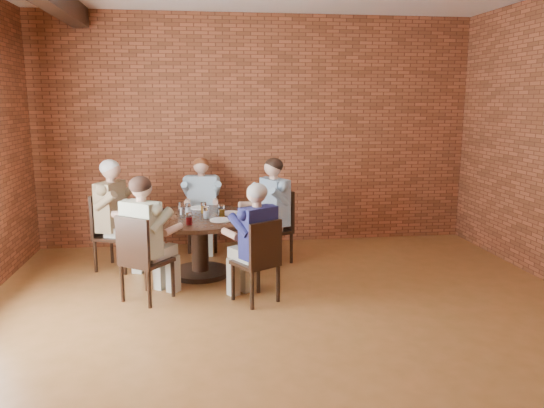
{
  "coord_description": "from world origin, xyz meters",
  "views": [
    {
      "loc": [
        -0.86,
        -4.45,
        2.15
      ],
      "look_at": [
        -0.13,
        1.0,
        1.08
      ],
      "focal_mm": 35.0,
      "sensor_mm": 36.0,
      "label": 1
    }
  ],
  "objects": [
    {
      "name": "floor",
      "position": [
        0.0,
        0.0,
        0.0
      ],
      "size": [
        7.0,
        7.0,
        0.0
      ],
      "primitive_type": "plane",
      "color": "#955A2E",
      "rests_on": "ground"
    },
    {
      "name": "wall_back",
      "position": [
        0.0,
        3.5,
        1.7
      ],
      "size": [
        7.0,
        0.0,
        7.0
      ],
      "primitive_type": "plane",
      "rotation": [
        1.57,
        0.0,
        0.0
      ],
      "color": "brown",
      "rests_on": "ground"
    },
    {
      "name": "dining_table",
      "position": [
        -0.9,
        2.0,
        0.53
      ],
      "size": [
        1.47,
        1.47,
        0.75
      ],
      "color": "black",
      "rests_on": "floor"
    },
    {
      "name": "chair_a",
      "position": [
        0.14,
        2.46,
        0.53
      ],
      "size": [
        0.61,
        0.61,
        0.98
      ],
      "rotation": [
        0.0,
        0.0,
        -1.15
      ],
      "color": "black",
      "rests_on": "floor"
    },
    {
      "name": "diner_a",
      "position": [
        0.05,
        2.42,
        0.7
      ],
      "size": [
        0.88,
        0.81,
        1.41
      ],
      "primitive_type": null,
      "rotation": [
        0.0,
        0.0,
        -1.15
      ],
      "color": "teal",
      "rests_on": "floor"
    },
    {
      "name": "chair_b",
      "position": [
        -0.86,
        3.22,
        0.51
      ],
      "size": [
        0.45,
        0.45,
        0.95
      ],
      "rotation": [
        0.0,
        0.0,
        -0.03
      ],
      "color": "black",
      "rests_on": "floor"
    },
    {
      "name": "diner_b",
      "position": [
        -0.86,
        3.14,
        0.67
      ],
      "size": [
        0.56,
        0.68,
        1.35
      ],
      "primitive_type": null,
      "rotation": [
        0.0,
        0.0,
        -0.03
      ],
      "color": "#91AAB8",
      "rests_on": "floor"
    },
    {
      "name": "chair_c",
      "position": [
        -2.05,
        2.43,
        0.53
      ],
      "size": [
        0.6,
        0.6,
        0.98
      ],
      "rotation": [
        0.0,
        0.0,
        1.22
      ],
      "color": "black",
      "rests_on": "floor"
    },
    {
      "name": "diner_c",
      "position": [
        -1.96,
        2.39,
        0.71
      ],
      "size": [
        0.87,
        0.79,
        1.42
      ],
      "primitive_type": null,
      "rotation": [
        0.0,
        0.0,
        1.22
      ],
      "color": "brown",
      "rests_on": "floor"
    },
    {
      "name": "chair_d",
      "position": [
        -1.53,
        1.16,
        0.52
      ],
      "size": [
        0.62,
        0.62,
        0.96
      ],
      "rotation": [
        0.0,
        0.0,
        2.5
      ],
      "color": "black",
      "rests_on": "floor"
    },
    {
      "name": "diner_d",
      "position": [
        -1.47,
        1.23,
        0.68
      ],
      "size": [
        0.84,
        0.87,
        1.37
      ],
      "primitive_type": null,
      "rotation": [
        0.0,
        0.0,
        2.5
      ],
      "color": "#C1AF97",
      "rests_on": "floor"
    },
    {
      "name": "chair_e",
      "position": [
        -0.26,
        0.95,
        0.5
      ],
      "size": [
        0.56,
        0.56,
        0.92
      ],
      "rotation": [
        0.0,
        0.0,
        3.68
      ],
      "color": "black",
      "rests_on": "floor"
    },
    {
      "name": "diner_e",
      "position": [
        -0.31,
        1.02,
        0.65
      ],
      "size": [
        0.76,
        0.8,
        1.3
      ],
      "primitive_type": null,
      "rotation": [
        0.0,
        0.0,
        3.68
      ],
      "color": "#1C1D4F",
      "rests_on": "floor"
    },
    {
      "name": "plate_a",
      "position": [
        -0.51,
        2.11,
        0.76
      ],
      "size": [
        0.26,
        0.26,
        0.01
      ],
      "primitive_type": "cylinder",
      "color": "white",
      "rests_on": "dining_table"
    },
    {
      "name": "plate_b",
      "position": [
        -0.9,
        2.51,
        0.76
      ],
      "size": [
        0.26,
        0.26,
        0.01
      ],
      "primitive_type": "cylinder",
      "color": "white",
      "rests_on": "dining_table"
    },
    {
      "name": "plate_c",
      "position": [
        -1.36,
        2.12,
        0.76
      ],
      "size": [
        0.26,
        0.26,
        0.01
      ],
      "primitive_type": "cylinder",
      "color": "white",
      "rests_on": "dining_table"
    },
    {
      "name": "plate_d",
      "position": [
        -0.65,
        1.73,
        0.76
      ],
      "size": [
        0.26,
        0.26,
        0.01
      ],
      "primitive_type": "cylinder",
      "color": "white",
      "rests_on": "dining_table"
    },
    {
      "name": "glass_a",
      "position": [
        -0.63,
        2.02,
        0.82
      ],
      "size": [
        0.07,
        0.07,
        0.14
      ],
      "primitive_type": "cylinder",
      "color": "white",
      "rests_on": "dining_table"
    },
    {
      "name": "glass_b",
      "position": [
        -0.84,
        2.18,
        0.82
      ],
      "size": [
        0.07,
        0.07,
        0.14
      ],
      "primitive_type": "cylinder",
      "color": "white",
      "rests_on": "dining_table"
    },
    {
      "name": "glass_c",
      "position": [
        -1.12,
        2.24,
        0.82
      ],
      "size": [
        0.07,
        0.07,
        0.14
      ],
      "primitive_type": "cylinder",
      "color": "white",
      "rests_on": "dining_table"
    },
    {
      "name": "glass_d",
      "position": [
        -1.04,
        2.13,
        0.82
      ],
      "size": [
        0.07,
        0.07,
        0.14
      ],
      "primitive_type": "cylinder",
      "color": "white",
      "rests_on": "dining_table"
    },
    {
      "name": "glass_e",
      "position": [
        -1.1,
        1.95,
        0.82
      ],
      "size": [
        0.07,
        0.07,
        0.14
      ],
      "primitive_type": "cylinder",
      "color": "white",
      "rests_on": "dining_table"
    },
    {
      "name": "glass_f",
      "position": [
        -1.01,
        1.56,
        0.82
      ],
      "size": [
        0.07,
        0.07,
        0.14
      ],
      "primitive_type": "cylinder",
      "color": "white",
      "rests_on": "dining_table"
    },
    {
      "name": "glass_g",
      "position": [
        -0.81,
        1.87,
        0.82
      ],
      "size": [
        0.07,
        0.07,
        0.14
      ],
      "primitive_type": "cylinder",
      "color": "white",
      "rests_on": "dining_table"
    },
    {
      "name": "glass_h",
      "position": [
        -0.62,
        1.94,
        0.82
      ],
      "size": [
        0.07,
        0.07,
        0.14
      ],
      "primitive_type": "cylinder",
      "color": "white",
      "rests_on": "dining_table"
    },
    {
      "name": "smartphone",
      "position": [
        -0.55,
        1.8,
        0.75
      ],
      "size": [
        0.1,
        0.16,
        0.01
      ],
      "primitive_type": "cube",
      "rotation": [
        0.0,
        0.0,
        -0.16
      ],
      "color": "black",
      "rests_on": "dining_table"
    }
  ]
}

